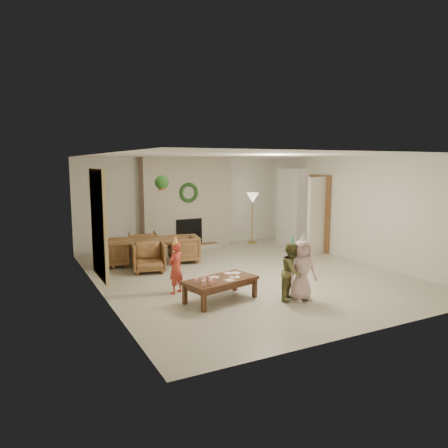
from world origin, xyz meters
TOP-DOWN VIEW (x-y plane):
  - floor at (0.00, 0.00)m, footprint 7.00×7.00m
  - ceiling at (0.00, 0.00)m, footprint 7.00×7.00m
  - wall_back at (0.00, 3.50)m, footprint 7.00×0.00m
  - wall_front at (0.00, -3.50)m, footprint 7.00×0.00m
  - wall_left at (-3.00, 0.00)m, footprint 0.00×7.00m
  - wall_right at (3.00, 0.00)m, footprint 0.00×7.00m
  - fireplace_mass at (0.00, 3.30)m, footprint 2.50×0.40m
  - fireplace_hearth at (0.00, 2.95)m, footprint 1.60×0.30m
  - fireplace_firebox at (0.00, 3.12)m, footprint 0.75×0.12m
  - fireplace_wreath at (0.00, 3.07)m, footprint 0.54×0.10m
  - floor_lamp_base at (1.98, 3.00)m, footprint 0.28×0.28m
  - floor_lamp_post at (1.98, 3.00)m, footprint 0.03×0.03m
  - floor_lamp_shade at (1.98, 3.00)m, footprint 0.36×0.36m
  - bookshelf_carcass at (2.84, 2.30)m, footprint 0.30×1.00m
  - bookshelf_shelf_a at (2.82, 2.30)m, footprint 0.30×0.92m
  - bookshelf_shelf_b at (2.82, 2.30)m, footprint 0.30×0.92m
  - bookshelf_shelf_c at (2.82, 2.30)m, footprint 0.30×0.92m
  - bookshelf_shelf_d at (2.82, 2.30)m, footprint 0.30×0.92m
  - books_row_lower at (2.80, 2.15)m, footprint 0.20×0.40m
  - books_row_mid at (2.80, 2.35)m, footprint 0.20×0.44m
  - books_row_upper at (2.80, 2.20)m, footprint 0.20×0.36m
  - door_frame at (2.96, 1.20)m, footprint 0.05×0.86m
  - door_leaf at (2.58, 0.82)m, footprint 0.77×0.32m
  - curtain_panel at (-2.96, 0.20)m, footprint 0.06×1.20m
  - dining_table at (-1.62, 1.85)m, footprint 1.79×1.22m
  - dining_chair_near at (-1.76, 1.14)m, footprint 0.81×0.82m
  - dining_chair_far at (-1.47, 2.56)m, footprint 0.81×0.82m
  - dining_chair_left at (-2.32, 1.99)m, footprint 0.82×0.81m
  - dining_chair_right at (-0.73, 1.67)m, footprint 0.82×0.81m
  - hanging_plant_cord at (-1.30, 1.50)m, footprint 0.01×0.01m
  - hanging_plant_pot at (-1.30, 1.50)m, footprint 0.16×0.16m
  - hanging_plant_foliage at (-1.30, 1.50)m, footprint 0.32×0.32m
  - coffee_table_top at (-1.25, -1.31)m, footprint 1.37×0.91m
  - coffee_table_apron at (-1.25, -1.31)m, footprint 1.25×0.79m
  - coffee_leg_fl at (-1.74, -1.69)m, footprint 0.08×0.08m
  - coffee_leg_fr at (-0.63, -1.42)m, footprint 0.08×0.08m
  - coffee_leg_bl at (-1.86, -1.19)m, footprint 0.08×0.08m
  - coffee_leg_br at (-0.75, -0.92)m, footprint 0.08×0.08m
  - cup_a at (-1.68, -1.56)m, footprint 0.08×0.08m
  - cup_b at (-1.73, -1.38)m, footprint 0.08×0.08m
  - cup_c at (-1.56, -1.58)m, footprint 0.08×0.08m
  - cup_d at (-1.60, -1.40)m, footprint 0.08×0.08m
  - cup_e at (-1.45, -1.48)m, footprint 0.08×0.08m
  - cup_f at (-1.49, -1.29)m, footprint 0.08×0.08m
  - plate_a at (-1.32, -1.21)m, footprint 0.21×0.21m
  - plate_b at (-0.99, -1.35)m, footprint 0.21×0.21m
  - plate_c at (-0.85, -1.11)m, footprint 0.21×0.21m
  - food_scoop at (-0.99, -1.35)m, footprint 0.08×0.08m
  - napkin_left at (-1.16, -1.47)m, footprint 0.18×0.18m
  - napkin_right at (-0.96, -1.06)m, footprint 0.18×0.18m
  - child_red at (-1.78, -0.57)m, footprint 0.41×0.37m
  - party_hat_red at (-1.78, -0.57)m, footprint 0.15×0.15m
  - child_plaid at (-0.13, -1.83)m, footprint 0.62×0.59m
  - party_hat_plaid at (-0.13, -1.83)m, footprint 0.15×0.15m
  - child_pink at (0.01, -1.92)m, footprint 0.54×0.37m
  - party_hat_pink at (0.01, -1.92)m, footprint 0.17×0.17m

SIDE VIEW (x-z plane):
  - floor at x=0.00m, z-range 0.00..0.00m
  - floor_lamp_base at x=1.98m, z-range 0.00..0.03m
  - fireplace_hearth at x=0.00m, z-range 0.00..0.12m
  - coffee_leg_fl at x=-1.74m, z-range 0.00..0.33m
  - coffee_leg_fr at x=-0.63m, z-range 0.00..0.33m
  - coffee_leg_bl at x=-1.86m, z-range 0.00..0.33m
  - coffee_leg_br at x=-0.75m, z-range 0.00..0.33m
  - dining_table at x=-1.62m, z-range 0.00..0.58m
  - coffee_table_apron at x=-1.25m, z-range 0.25..0.33m
  - dining_chair_near at x=-1.76m, z-range 0.00..0.64m
  - dining_chair_far at x=-1.47m, z-range 0.00..0.64m
  - dining_chair_left at x=-2.32m, z-range 0.00..0.64m
  - dining_chair_right at x=-0.73m, z-range 0.00..0.64m
  - coffee_table_top at x=-1.25m, z-range 0.33..0.39m
  - napkin_left at x=-1.16m, z-range 0.39..0.39m
  - napkin_right at x=-0.96m, z-range 0.39..0.39m
  - plate_a at x=-1.32m, z-range 0.39..0.39m
  - plate_b at x=-0.99m, z-range 0.39..0.39m
  - plate_c at x=-0.85m, z-range 0.39..0.39m
  - food_scoop at x=-0.99m, z-range 0.39..0.46m
  - cup_a at x=-1.68m, z-range 0.39..0.47m
  - cup_b at x=-1.73m, z-range 0.39..0.47m
  - cup_c at x=-1.56m, z-range 0.39..0.47m
  - cup_d at x=-1.60m, z-range 0.39..0.47m
  - cup_e at x=-1.45m, z-range 0.39..0.47m
  - cup_f at x=-1.49m, z-range 0.39..0.47m
  - fireplace_firebox at x=0.00m, z-range 0.07..0.82m
  - bookshelf_shelf_a at x=2.82m, z-range 0.43..0.47m
  - child_red at x=-1.78m, z-range 0.00..0.94m
  - child_plaid at x=-0.13m, z-range 0.00..1.01m
  - child_pink at x=0.01m, z-range 0.00..1.05m
  - books_row_lower at x=2.80m, z-range 0.47..0.71m
  - floor_lamp_post at x=1.98m, z-range 0.02..1.36m
  - bookshelf_shelf_b at x=2.82m, z-range 0.83..0.86m
  - party_hat_red at x=-1.78m, z-range 0.89..1.07m
  - books_row_mid at x=2.80m, z-range 0.87..1.11m
  - door_leaf at x=2.58m, z-range 0.00..2.00m
  - door_frame at x=2.96m, z-range 0.00..2.04m
  - party_hat_plaid at x=-0.13m, z-range 0.96..1.13m
  - party_hat_pink at x=0.01m, z-range 1.00..1.19m
  - bookshelf_carcass at x=2.84m, z-range 0.00..2.20m
  - wall_back at x=0.00m, z-range -2.25..4.75m
  - wall_front at x=0.00m, z-range -2.25..4.75m
  - wall_left at x=-3.00m, z-range -2.25..4.75m
  - wall_right at x=3.00m, z-range -2.25..4.75m
  - fireplace_mass at x=0.00m, z-range 0.00..2.50m
  - bookshelf_shelf_c at x=2.82m, z-range 1.24..1.26m
  - curtain_panel at x=-2.96m, z-range 0.25..2.25m
  - floor_lamp_shade at x=1.98m, z-range 1.19..1.49m
  - books_row_upper at x=2.80m, z-range 1.27..1.49m
  - fireplace_wreath at x=0.00m, z-range 1.28..1.82m
  - bookshelf_shelf_d at x=2.82m, z-range 1.64..1.66m
  - hanging_plant_pot at x=-1.30m, z-range 1.74..1.86m
  - hanging_plant_foliage at x=-1.30m, z-range 1.76..2.08m
  - hanging_plant_cord at x=-1.30m, z-range 1.80..2.50m
  - ceiling at x=0.00m, z-range 2.50..2.50m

